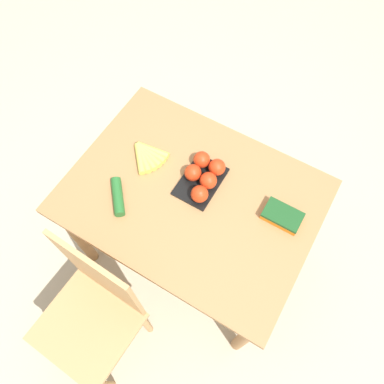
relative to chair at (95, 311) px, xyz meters
name	(u,v)px	position (x,y,z in m)	size (l,w,h in m)	color
ground_plane	(192,248)	(-0.14, -0.63, -0.50)	(12.00, 12.00, 0.00)	#B7A88E
dining_table	(192,206)	(-0.14, -0.63, 0.13)	(1.12, 0.84, 0.75)	#9E7044
chair	(95,311)	(0.00, 0.00, 0.00)	(0.44, 0.42, 0.99)	tan
banana_bunch	(147,155)	(0.15, -0.69, 0.26)	(0.18, 0.17, 0.03)	brown
tomato_pack	(203,176)	(-0.15, -0.72, 0.29)	(0.17, 0.25, 0.09)	black
carrot_bag	(282,216)	(-0.54, -0.73, 0.27)	(0.17, 0.10, 0.04)	orange
cucumber_near	(118,197)	(0.13, -0.44, 0.27)	(0.16, 0.17, 0.05)	#236028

